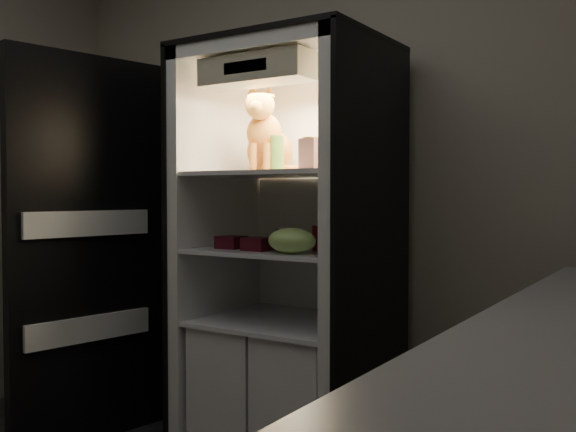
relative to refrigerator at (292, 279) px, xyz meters
The scene contains 16 objects.
room_shell 1.61m from the refrigerator, 90.00° to the right, with size 3.60×3.60×3.60m.
refrigerator is the anchor object (origin of this frame).
fridge_door 0.96m from the refrigerator, 152.68° to the right, with size 0.22×0.87×1.85m.
tabby_cat 0.67m from the refrigerator, behind, with size 0.38×0.41×0.42m.
parmesan_shaker 0.59m from the refrigerator, 147.89° to the right, with size 0.07×0.07×0.17m.
mayo_tub 0.58m from the refrigerator, 45.85° to the left, with size 0.10×0.10×0.14m.
salsa_jar 0.60m from the refrigerator, 27.89° to the right, with size 0.08×0.08×0.15m.
pepper_jar 0.65m from the refrigerator, ahead, with size 0.11×0.11×0.19m.
cream_carton 0.64m from the refrigerator, 41.77° to the right, with size 0.08×0.08×0.13m, color silver.
soda_can_a 0.30m from the refrigerator, 20.99° to the left, with size 0.07×0.07×0.14m.
soda_can_b 0.38m from the refrigerator, ahead, with size 0.07×0.07×0.13m.
soda_can_c 0.31m from the refrigerator, 26.56° to the right, with size 0.06×0.06×0.12m.
condiment_jar 0.20m from the refrigerator, 123.99° to the right, with size 0.07×0.07×0.10m.
grape_bag 0.38m from the refrigerator, 57.16° to the right, with size 0.22×0.16×0.11m, color #80BB57.
berry_box_left 0.33m from the refrigerator, 133.72° to the right, with size 0.11×0.11×0.06m, color #470B15.
berry_box_right 0.29m from the refrigerator, 98.28° to the right, with size 0.11×0.11×0.06m, color #470B15.
Camera 1 is at (1.61, -1.14, 1.19)m, focal length 40.00 mm.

